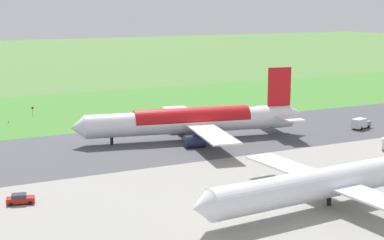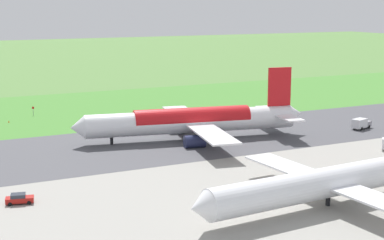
% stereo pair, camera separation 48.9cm
% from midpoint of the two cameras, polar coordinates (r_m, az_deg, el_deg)
% --- Properties ---
extents(ground_plane, '(800.00, 800.00, 0.00)m').
position_cam_midpoint_polar(ground_plane, '(131.42, -2.67, -2.17)').
color(ground_plane, '#547F3D').
extents(runway_asphalt, '(600.00, 35.89, 0.06)m').
position_cam_midpoint_polar(runway_asphalt, '(131.41, -2.67, -2.16)').
color(runway_asphalt, '#47474C').
rests_on(runway_asphalt, ground).
extents(apron_concrete, '(440.00, 110.00, 0.05)m').
position_cam_midpoint_polar(apron_concrete, '(88.25, 11.20, -9.11)').
color(apron_concrete, gray).
rests_on(apron_concrete, ground).
extents(grass_verge_foreground, '(600.00, 80.00, 0.04)m').
position_cam_midpoint_polar(grass_verge_foreground, '(169.73, -8.35, 0.77)').
color(grass_verge_foreground, '#478534').
rests_on(grass_verge_foreground, ground).
extents(airliner_main, '(53.88, 44.35, 15.88)m').
position_cam_midpoint_polar(airliner_main, '(133.30, 0.05, -0.05)').
color(airliner_main, white).
rests_on(airliner_main, ground).
extents(airliner_parked_mid, '(48.25, 39.48, 14.08)m').
position_cam_midpoint_polar(airliner_parked_mid, '(92.40, 13.13, -5.76)').
color(airliner_parked_mid, white).
rests_on(airliner_parked_mid, ground).
extents(service_car_followme, '(4.50, 2.71, 1.62)m').
position_cam_midpoint_polar(service_car_followme, '(95.26, -16.38, -7.30)').
color(service_car_followme, '#B21914').
rests_on(service_car_followme, ground).
extents(service_truck_fuel, '(6.20, 3.85, 2.65)m').
position_cam_midpoint_polar(service_truck_fuel, '(150.72, 15.86, -0.31)').
color(service_truck_fuel, gray).
rests_on(service_truck_fuel, ground).
extents(no_stopping_sign, '(0.60, 0.10, 2.43)m').
position_cam_midpoint_polar(no_stopping_sign, '(168.42, -15.20, 0.91)').
color(no_stopping_sign, slate).
rests_on(no_stopping_sign, ground).
extents(traffic_cone_orange, '(0.40, 0.40, 0.55)m').
position_cam_midpoint_polar(traffic_cone_orange, '(160.05, -17.38, -0.16)').
color(traffic_cone_orange, orange).
rests_on(traffic_cone_orange, ground).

